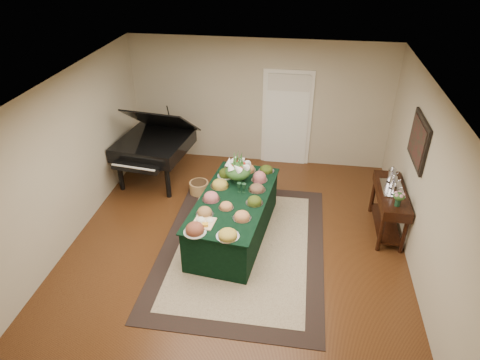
# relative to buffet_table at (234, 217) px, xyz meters

# --- Properties ---
(ground) EXTENTS (6.00, 6.00, 0.00)m
(ground) POSITION_rel_buffet_table_xyz_m (0.09, -0.19, -0.39)
(ground) COLOR black
(ground) RESTS_ON ground
(area_rug) EXTENTS (2.65, 3.71, 0.01)m
(area_rug) POSITION_rel_buffet_table_xyz_m (0.19, -0.29, -0.38)
(area_rug) COLOR black
(area_rug) RESTS_ON ground
(kitchen_doorway) EXTENTS (1.05, 0.07, 2.10)m
(kitchen_doorway) POSITION_rel_buffet_table_xyz_m (0.69, 2.78, 0.63)
(kitchen_doorway) COLOR white
(kitchen_doorway) RESTS_ON ground
(buffet_table) EXTENTS (1.34, 2.40, 0.77)m
(buffet_table) POSITION_rel_buffet_table_xyz_m (0.00, 0.00, 0.00)
(buffet_table) COLOR black
(buffet_table) RESTS_ON ground
(food_platters) EXTENTS (1.16, 2.29, 0.13)m
(food_platters) POSITION_rel_buffet_table_xyz_m (-0.03, 0.05, 0.43)
(food_platters) COLOR silver
(food_platters) RESTS_ON buffet_table
(cutting_board) EXTENTS (0.35, 0.35, 0.10)m
(cutting_board) POSITION_rel_buffet_table_xyz_m (-0.33, -0.73, 0.42)
(cutting_board) COLOR tan
(cutting_board) RESTS_ON buffet_table
(green_goblets) EXTENTS (0.16, 0.08, 0.18)m
(green_goblets) POSITION_rel_buffet_table_xyz_m (0.10, 0.18, 0.47)
(green_goblets) COLOR #14321D
(green_goblets) RESTS_ON buffet_table
(floral_centerpiece) EXTENTS (0.46, 0.46, 0.46)m
(floral_centerpiece) POSITION_rel_buffet_table_xyz_m (-0.01, 0.52, 0.65)
(floral_centerpiece) COLOR #14321D
(floral_centerpiece) RESTS_ON buffet_table
(grand_piano) EXTENTS (1.58, 1.72, 1.64)m
(grand_piano) POSITION_rel_buffet_table_xyz_m (-1.89, 1.60, 0.42)
(grand_piano) COLOR black
(grand_piano) RESTS_ON ground
(wicker_basket) EXTENTS (0.38, 0.38, 0.24)m
(wicker_basket) POSITION_rel_buffet_table_xyz_m (-0.91, 1.23, -0.27)
(wicker_basket) COLOR #A77843
(wicker_basket) RESTS_ON ground
(mahogany_sideboard) EXTENTS (0.45, 1.33, 0.83)m
(mahogany_sideboard) POSITION_rel_buffet_table_xyz_m (2.58, 0.53, 0.25)
(mahogany_sideboard) COLOR black
(mahogany_sideboard) RESTS_ON ground
(tea_service) EXTENTS (0.34, 0.58, 0.30)m
(tea_service) POSITION_rel_buffet_table_xyz_m (2.58, 0.63, 0.56)
(tea_service) COLOR silver
(tea_service) RESTS_ON mahogany_sideboard
(pink_bouquet) EXTENTS (0.20, 0.20, 0.25)m
(pink_bouquet) POSITION_rel_buffet_table_xyz_m (2.58, 0.08, 0.61)
(pink_bouquet) COLOR #14321D
(pink_bouquet) RESTS_ON mahogany_sideboard
(wall_painting) EXTENTS (0.05, 0.95, 0.75)m
(wall_painting) POSITION_rel_buffet_table_xyz_m (2.80, 0.53, 1.36)
(wall_painting) COLOR black
(wall_painting) RESTS_ON ground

